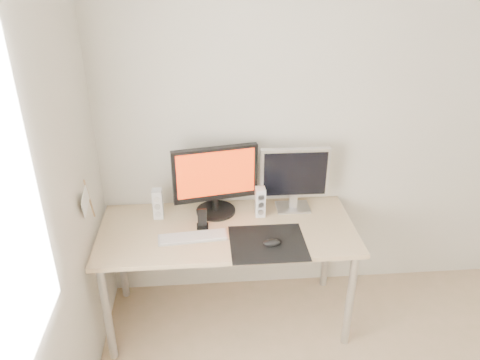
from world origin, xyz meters
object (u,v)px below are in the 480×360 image
desk (228,238)px  second_monitor (295,176)px  speaker_right (260,202)px  keyboard (193,237)px  mouse (272,243)px  main_monitor (215,178)px  speaker_left (158,204)px  phone_dock (202,222)px

desk → second_monitor: 0.59m
speaker_right → keyboard: size_ratio=0.46×
mouse → main_monitor: size_ratio=0.19×
desk → keyboard: keyboard is taller
speaker_left → second_monitor: bearing=2.5°
second_monitor → keyboard: second_monitor is taller
speaker_left → speaker_right: (0.66, -0.03, 0.00)m
speaker_left → keyboard: (0.22, -0.26, -0.09)m
desk → phone_dock: 0.20m
mouse → second_monitor: (0.20, 0.43, 0.22)m
desk → second_monitor: bearing=24.9°
desk → main_monitor: main_monitor is taller
speaker_left → keyboard: bearing=-49.7°
speaker_right → phone_dock: speaker_right is taller
keyboard → phone_dock: (0.06, 0.12, 0.03)m
desk → mouse: bearing=-40.7°
desk → keyboard: (-0.21, -0.09, 0.09)m
keyboard → desk: bearing=23.6°
desk → main_monitor: 0.39m
speaker_left → speaker_right: size_ratio=1.00×
main_monitor → phone_dock: size_ratio=4.26×
mouse → speaker_right: size_ratio=0.53×
mouse → speaker_left: 0.79m
mouse → main_monitor: (-0.31, 0.41, 0.23)m
desk → phone_dock: (-0.15, 0.02, 0.12)m
speaker_right → desk: bearing=-147.7°
second_monitor → mouse: bearing=-115.5°
desk → speaker_right: 0.32m
desk → speaker_right: (0.22, 0.14, 0.18)m
desk → keyboard: size_ratio=3.73×
speaker_left → main_monitor: bearing=4.2°
main_monitor → phone_dock: bearing=-117.9°
desk → keyboard: bearing=-156.4°
mouse → desk: 0.34m
speaker_left → keyboard: speaker_left is taller
desk → main_monitor: (-0.06, 0.20, 0.33)m
keyboard → phone_dock: phone_dock is taller
mouse → speaker_right: 0.37m
desk → keyboard: 0.25m
main_monitor → phone_dock: main_monitor is taller
speaker_right → phone_dock: 0.40m
speaker_right → main_monitor: bearing=168.6°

